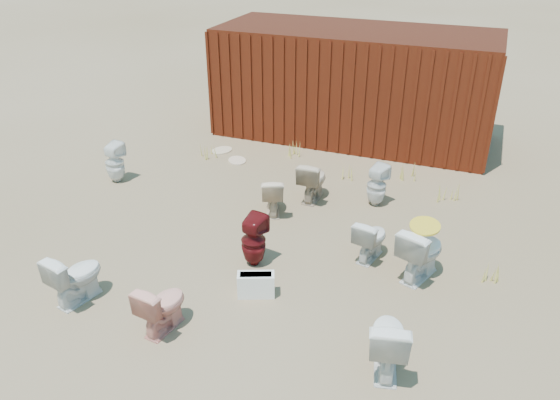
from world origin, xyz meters
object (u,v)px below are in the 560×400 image
(toilet_front_a, at_px, (76,276))
(toilet_back_e, at_px, (377,185))
(shipping_container, at_px, (354,84))
(toilet_front_maroon, at_px, (254,241))
(toilet_back_yellowlid, at_px, (421,252))
(toilet_back_a, at_px, (115,162))
(toilet_back_beige_right, at_px, (313,180))
(toilet_front_c, at_px, (371,239))
(toilet_front_pink, at_px, (162,306))
(toilet_back_beige_left, at_px, (272,195))
(loose_tank, at_px, (256,285))
(toilet_front_e, at_px, (387,341))

(toilet_front_a, height_order, toilet_back_e, toilet_back_e)
(shipping_container, height_order, toilet_back_e, shipping_container)
(toilet_front_maroon, relative_size, toilet_back_yellowlid, 0.97)
(toilet_back_a, distance_m, toilet_back_beige_right, 3.81)
(toilet_back_e, bearing_deg, toilet_front_c, 121.69)
(toilet_front_pink, bearing_deg, toilet_front_a, 5.23)
(toilet_back_beige_left, distance_m, toilet_back_yellowlid, 2.83)
(toilet_front_a, distance_m, toilet_back_yellowlid, 4.72)
(shipping_container, bearing_deg, toilet_front_c, -72.31)
(toilet_back_e, bearing_deg, loose_tank, 95.46)
(toilet_front_a, xyz_separation_m, toilet_front_c, (3.42, 2.39, -0.04))
(toilet_back_a, xyz_separation_m, toilet_back_e, (4.87, 0.87, -0.01))
(toilet_back_a, bearing_deg, toilet_front_maroon, 161.52)
(toilet_back_a, xyz_separation_m, toilet_back_beige_left, (3.27, -0.06, -0.05))
(toilet_back_yellowlid, height_order, toilet_back_e, toilet_back_yellowlid)
(shipping_container, xyz_separation_m, toilet_front_maroon, (-0.01, -5.65, -0.80))
(toilet_front_maroon, height_order, toilet_back_e, toilet_front_maroon)
(toilet_back_beige_right, bearing_deg, shipping_container, -86.48)
(toilet_front_e, relative_size, toilet_back_beige_left, 1.18)
(shipping_container, xyz_separation_m, toilet_front_a, (-1.87, -7.27, -0.83))
(toilet_back_beige_right, bearing_deg, toilet_back_yellowlid, 142.56)
(toilet_front_a, bearing_deg, toilet_front_pink, -170.87)
(shipping_container, bearing_deg, toilet_back_e, -68.20)
(shipping_container, distance_m, toilet_back_yellowlid, 5.64)
(toilet_front_pink, bearing_deg, toilet_front_c, -120.82)
(toilet_back_a, bearing_deg, toilet_back_yellowlid, 175.59)
(toilet_front_pink, bearing_deg, toilet_back_yellowlid, -132.38)
(toilet_back_beige_left, relative_size, loose_tank, 1.36)
(toilet_back_beige_left, bearing_deg, toilet_front_c, 134.83)
(toilet_front_a, xyz_separation_m, toilet_back_beige_right, (2.02, 3.89, -0.00))
(toilet_front_a, height_order, toilet_back_a, toilet_back_a)
(toilet_front_c, bearing_deg, loose_tank, 62.68)
(toilet_back_e, xyz_separation_m, loose_tank, (-0.95, -3.15, -0.20))
(toilet_front_e, distance_m, toilet_back_e, 3.96)
(toilet_back_beige_left, bearing_deg, toilet_front_e, 108.22)
(shipping_container, bearing_deg, toilet_back_yellowlid, -65.51)
(toilet_front_e, bearing_deg, shipping_container, -84.55)
(toilet_back_yellowlid, bearing_deg, shipping_container, -44.99)
(toilet_front_a, bearing_deg, toilet_back_e, -114.93)
(toilet_back_a, bearing_deg, toilet_back_e, -164.39)
(toilet_back_a, bearing_deg, toilet_back_beige_left, -175.44)
(toilet_front_c, bearing_deg, toilet_front_pink, 63.30)
(toilet_front_e, relative_size, toilet_back_e, 1.05)
(shipping_container, bearing_deg, loose_tank, -87.09)
(toilet_back_a, bearing_deg, toilet_front_a, 123.80)
(toilet_front_pink, xyz_separation_m, toilet_back_a, (-3.11, 3.30, 0.04))
(toilet_back_beige_right, relative_size, toilet_back_e, 0.99)
(shipping_container, bearing_deg, toilet_front_a, -104.42)
(shipping_container, xyz_separation_m, toilet_front_pink, (-0.49, -7.35, -0.85))
(toilet_back_e, bearing_deg, toilet_front_e, 126.18)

